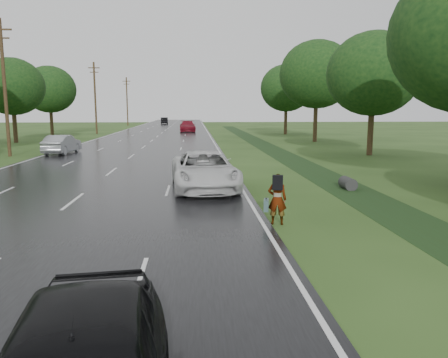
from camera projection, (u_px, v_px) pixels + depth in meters
name	position (u px, v px, depth m)	size (l,w,h in m)	color
road	(156.00, 138.00, 53.20)	(14.00, 180.00, 0.04)	black
edge_stripe_east	(211.00, 138.00, 53.65)	(0.12, 180.00, 0.01)	silver
edge_stripe_west	(99.00, 138.00, 52.74)	(0.12, 180.00, 0.01)	silver
center_line	(156.00, 138.00, 53.20)	(0.12, 180.00, 0.01)	silver
drainage_ditch	(301.00, 164.00, 28.08)	(2.20, 120.00, 0.56)	#1C3113
utility_pole_mid	(5.00, 86.00, 32.05)	(1.60, 0.26, 10.00)	#352115
utility_pole_far	(95.00, 97.00, 61.60)	(1.60, 0.26, 10.00)	#352115
utility_pole_distant	(127.00, 101.00, 91.14)	(1.60, 0.26, 10.00)	#352115
tree_east_c	(374.00, 74.00, 32.78)	(7.00, 7.00, 9.29)	#352115
tree_east_d	(317.00, 74.00, 46.38)	(8.00, 8.00, 10.76)	#352115
tree_east_f	(286.00, 88.00, 60.27)	(7.20, 7.20, 9.62)	#352115
tree_west_d	(12.00, 87.00, 45.40)	(6.60, 6.60, 8.80)	#352115
tree_west_f	(50.00, 89.00, 59.10)	(7.00, 7.00, 9.29)	#352115
pedestrian	(277.00, 198.00, 13.43)	(0.75, 0.73, 1.59)	#A5998C
white_pickup	(204.00, 170.00, 19.21)	(2.72, 5.91, 1.64)	silver
silver_sedan	(62.00, 144.00, 34.35)	(1.57, 4.51, 1.49)	gray
far_car_red	(187.00, 126.00, 67.12)	(2.37, 5.83, 1.69)	maroon
far_car_dark	(164.00, 121.00, 101.25)	(1.61, 4.63, 1.53)	black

